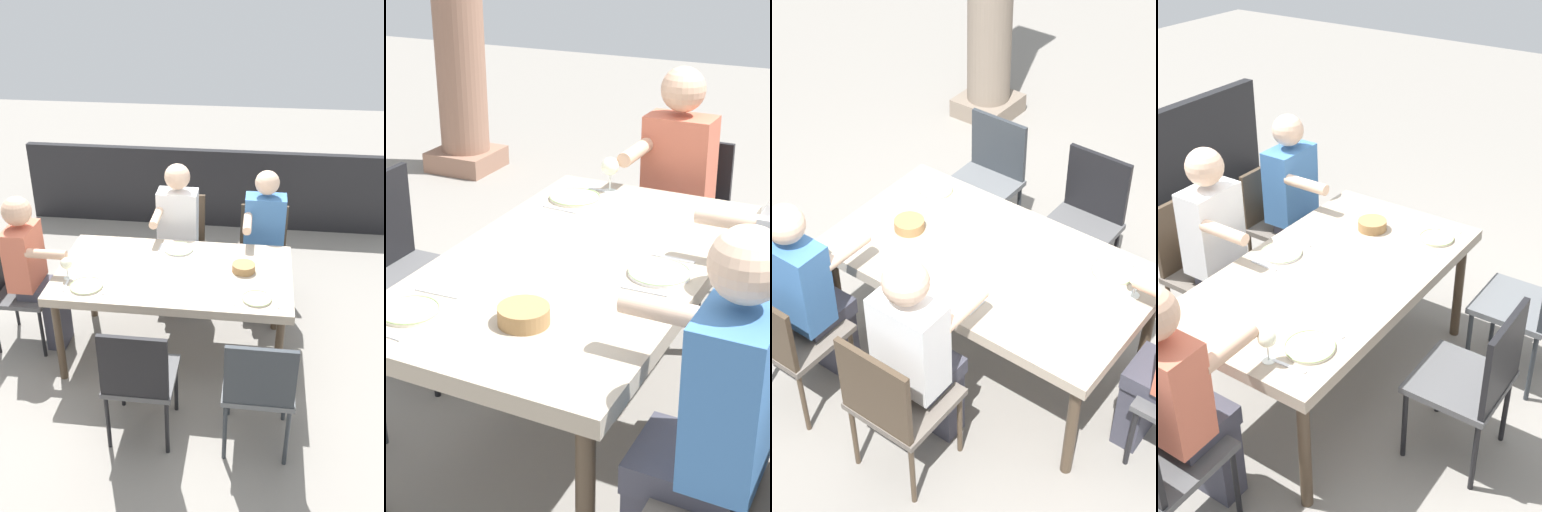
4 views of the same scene
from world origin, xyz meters
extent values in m
plane|color=gray|center=(0.00, 0.00, 0.00)|extent=(16.00, 16.00, 0.00)
cube|color=tan|center=(0.00, 0.00, 0.72)|extent=(1.74, 0.98, 0.07)
cylinder|color=#473828|center=(-0.79, 0.41, 0.34)|extent=(0.06, 0.06, 0.69)
cylinder|color=#473828|center=(0.79, 0.41, 0.34)|extent=(0.06, 0.06, 0.69)
cylinder|color=#473828|center=(-0.79, -0.41, 0.34)|extent=(0.06, 0.06, 0.69)
cylinder|color=#473828|center=(0.79, -0.41, 0.34)|extent=(0.06, 0.06, 0.69)
cube|color=#5B5E61|center=(-0.66, 0.83, 0.47)|extent=(0.44, 0.44, 0.04)
cube|color=#2D3338|center=(-0.66, 1.03, 0.69)|extent=(0.42, 0.03, 0.43)
cylinder|color=#2D3338|center=(-0.85, 0.64, 0.23)|extent=(0.03, 0.03, 0.46)
cylinder|color=#2D3338|center=(-0.47, 0.64, 0.23)|extent=(0.03, 0.03, 0.46)
cylinder|color=#2D3338|center=(-0.85, 1.02, 0.23)|extent=(0.03, 0.03, 0.46)
cylinder|color=#2D3338|center=(-0.47, 1.02, 0.23)|extent=(0.03, 0.03, 0.46)
cube|color=#6A6158|center=(-0.66, -0.83, 0.47)|extent=(0.44, 0.44, 0.04)
cylinder|color=#473828|center=(-0.47, -0.64, 0.22)|extent=(0.03, 0.03, 0.45)
cylinder|color=#473828|center=(-0.85, -0.64, 0.22)|extent=(0.03, 0.03, 0.45)
cylinder|color=#473828|center=(-0.47, -1.02, 0.22)|extent=(0.03, 0.03, 0.45)
cube|color=#4F4F50|center=(0.09, 0.83, 0.45)|extent=(0.44, 0.44, 0.04)
cube|color=black|center=(0.09, 1.03, 0.68)|extent=(0.42, 0.03, 0.46)
cylinder|color=black|center=(-0.10, 0.64, 0.22)|extent=(0.03, 0.03, 0.43)
cylinder|color=black|center=(0.28, 0.64, 0.22)|extent=(0.03, 0.03, 0.43)
cylinder|color=black|center=(-0.10, 1.02, 0.22)|extent=(0.03, 0.03, 0.43)
cylinder|color=black|center=(0.28, 1.02, 0.22)|extent=(0.03, 0.03, 0.43)
cube|color=#6A6158|center=(0.09, -0.83, 0.47)|extent=(0.44, 0.44, 0.04)
cube|color=#473828|center=(0.09, -1.03, 0.70)|extent=(0.42, 0.03, 0.47)
cylinder|color=#473828|center=(0.28, -0.64, 0.22)|extent=(0.03, 0.03, 0.45)
cylinder|color=#473828|center=(-0.10, -0.64, 0.22)|extent=(0.03, 0.03, 0.45)
cylinder|color=#473828|center=(0.28, -1.02, 0.22)|extent=(0.03, 0.03, 0.45)
cylinder|color=#473828|center=(-0.10, -1.02, 0.22)|extent=(0.03, 0.03, 0.45)
cylinder|color=black|center=(1.02, -0.19, 0.22)|extent=(0.03, 0.03, 0.44)
cube|color=#3F3F4C|center=(-0.66, -0.58, 0.23)|extent=(0.24, 0.14, 0.46)
cube|color=#3F3F4C|center=(-0.66, -0.67, 0.51)|extent=(0.28, 0.32, 0.10)
cube|color=#3F72B2|center=(-0.66, -0.78, 0.81)|extent=(0.34, 0.20, 0.49)
sphere|color=beige|center=(-0.66, -0.78, 1.17)|extent=(0.20, 0.20, 0.20)
cylinder|color=beige|center=(-0.52, -0.54, 0.92)|extent=(0.07, 0.30, 0.07)
cube|color=#3F3F4C|center=(0.96, 0.00, 0.23)|extent=(0.14, 0.24, 0.46)
cube|color=#3F3F4C|center=(0.09, -0.57, 0.23)|extent=(0.24, 0.14, 0.46)
cube|color=#3F3F4C|center=(0.09, -0.66, 0.51)|extent=(0.28, 0.32, 0.10)
cube|color=white|center=(0.09, -0.77, 0.81)|extent=(0.34, 0.20, 0.51)
sphere|color=beige|center=(0.09, -0.77, 1.20)|extent=(0.22, 0.22, 0.22)
cylinder|color=beige|center=(0.23, -0.53, 0.93)|extent=(0.07, 0.30, 0.07)
cube|color=gray|center=(-1.64, 2.32, 0.08)|extent=(0.48, 0.48, 0.16)
cylinder|color=silver|center=(-0.62, 0.31, 0.76)|extent=(0.20, 0.20, 0.01)
torus|color=#A0BE77|center=(-0.62, 0.31, 0.77)|extent=(0.20, 0.20, 0.01)
cube|color=silver|center=(-0.77, 0.31, 0.76)|extent=(0.03, 0.17, 0.01)
cube|color=silver|center=(-0.47, 0.31, 0.76)|extent=(0.02, 0.17, 0.01)
cylinder|color=white|center=(0.01, -0.32, 0.76)|extent=(0.23, 0.23, 0.01)
torus|color=#A9CD91|center=(0.01, -0.32, 0.77)|extent=(0.23, 0.23, 0.01)
cube|color=silver|center=(-0.14, -0.32, 0.76)|extent=(0.02, 0.17, 0.01)
cube|color=silver|center=(0.16, -0.32, 0.76)|extent=(0.02, 0.17, 0.01)
cylinder|color=silver|center=(0.58, 0.30, 0.76)|extent=(0.23, 0.23, 0.01)
torus|color=#A0BE77|center=(0.58, 0.30, 0.77)|extent=(0.23, 0.23, 0.01)
cylinder|color=white|center=(0.75, 0.20, 0.75)|extent=(0.06, 0.06, 0.00)
cylinder|color=white|center=(0.75, 0.20, 0.80)|extent=(0.01, 0.01, 0.08)
sphere|color=#F2EFCC|center=(0.75, 0.20, 0.88)|extent=(0.08, 0.08, 0.08)
cube|color=silver|center=(0.43, 0.30, 0.76)|extent=(0.03, 0.17, 0.01)
cube|color=silver|center=(0.73, 0.30, 0.76)|extent=(0.03, 0.17, 0.01)
cylinder|color=#9E7547|center=(-0.51, -0.06, 0.78)|extent=(0.17, 0.17, 0.06)
camera|label=1|loc=(-0.57, 3.49, 2.84)|focal=38.79mm
camera|label=2|loc=(-2.35, -1.15, 1.97)|focal=53.33mm
camera|label=3|loc=(1.77, -2.62, 3.45)|focal=54.54mm
camera|label=4|loc=(2.39, 1.73, 2.64)|focal=45.98mm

